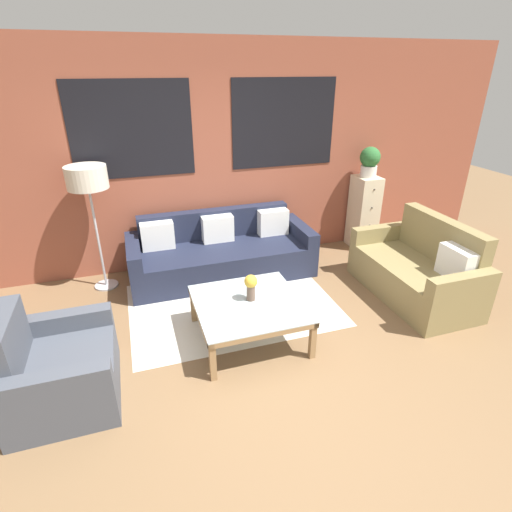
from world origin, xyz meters
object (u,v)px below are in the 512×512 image
object	(u,v)px
floor_lamp	(87,182)
flower_vase	(251,285)
armchair_corner	(58,370)
couch_dark	(221,253)
potted_plant	(370,161)
coffee_table	(249,307)
settee_vintage	(418,271)
drawer_cabinet	(363,212)

from	to	relation	value
floor_lamp	flower_vase	xyz separation A→B (m)	(1.41, -1.50, -0.75)
armchair_corner	flower_vase	xyz separation A→B (m)	(1.72, 0.33, 0.29)
couch_dark	potted_plant	world-z (taller)	potted_plant
coffee_table	flower_vase	world-z (taller)	flower_vase
coffee_table	flower_vase	distance (m)	0.22
settee_vintage	drawer_cabinet	xyz separation A→B (m)	(0.16, 1.47, 0.22)
armchair_corner	flower_vase	distance (m)	1.78
coffee_table	settee_vintage	bearing A→B (deg)	4.94
settee_vintage	flower_vase	distance (m)	2.11
floor_lamp	flower_vase	distance (m)	2.19
settee_vintage	floor_lamp	size ratio (longest dim) A/B	1.03
armchair_corner	coffee_table	world-z (taller)	armchair_corner
floor_lamp	settee_vintage	bearing A→B (deg)	-21.29
couch_dark	armchair_corner	distance (m)	2.46
couch_dark	flower_vase	xyz separation A→B (m)	(-0.04, -1.39, 0.29)
couch_dark	flower_vase	bearing A→B (deg)	-91.45
settee_vintage	floor_lamp	bearing A→B (deg)	158.71
coffee_table	drawer_cabinet	xyz separation A→B (m)	(2.28, 1.65, 0.17)
settee_vintage	potted_plant	world-z (taller)	potted_plant
settee_vintage	coffee_table	size ratio (longest dim) A/B	1.52
couch_dark	flower_vase	world-z (taller)	couch_dark
settee_vintage	armchair_corner	world-z (taller)	settee_vintage
couch_dark	floor_lamp	bearing A→B (deg)	175.71
settee_vintage	flower_vase	world-z (taller)	settee_vintage
couch_dark	armchair_corner	bearing A→B (deg)	-135.55
settee_vintage	flower_vase	xyz separation A→B (m)	(-2.09, -0.14, 0.26)
potted_plant	couch_dark	bearing A→B (deg)	-174.44
drawer_cabinet	potted_plant	distance (m)	0.75
armchair_corner	potted_plant	size ratio (longest dim) A/B	2.25
settee_vintage	potted_plant	distance (m)	1.77
coffee_table	flower_vase	size ratio (longest dim) A/B	3.78
settee_vintage	drawer_cabinet	bearing A→B (deg)	83.94
drawer_cabinet	couch_dark	bearing A→B (deg)	-174.45
armchair_corner	coffee_table	xyz separation A→B (m)	(1.69, 0.29, 0.08)
floor_lamp	potted_plant	size ratio (longest dim) A/B	3.60
couch_dark	drawer_cabinet	xyz separation A→B (m)	(2.21, 0.21, 0.25)
couch_dark	settee_vintage	world-z (taller)	settee_vintage
floor_lamp	drawer_cabinet	distance (m)	3.74
couch_dark	potted_plant	xyz separation A→B (m)	(2.21, 0.21, 1.00)
settee_vintage	coffee_table	bearing A→B (deg)	-175.06
armchair_corner	coffee_table	distance (m)	1.71
settee_vintage	drawer_cabinet	world-z (taller)	drawer_cabinet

